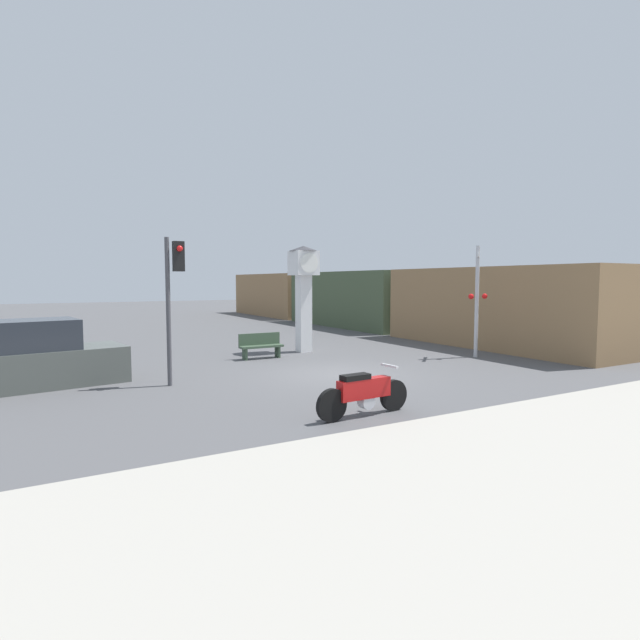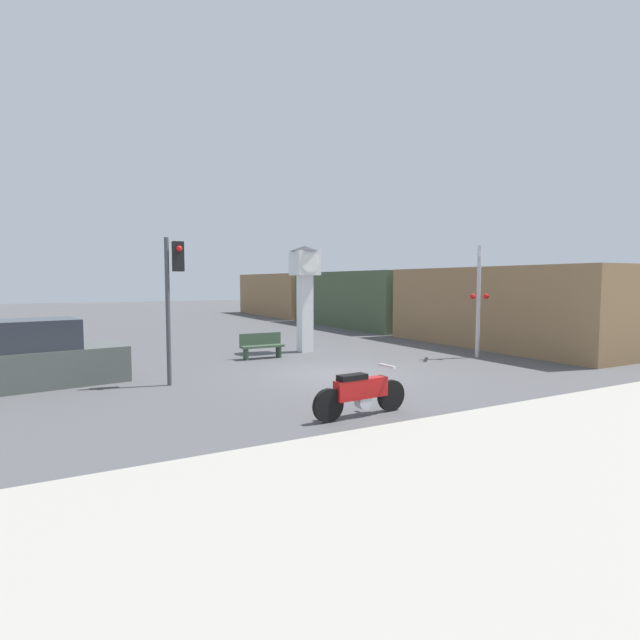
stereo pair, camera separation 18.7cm
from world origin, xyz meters
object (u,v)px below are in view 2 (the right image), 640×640
at_px(clock_tower, 305,282).
at_px(railroad_crossing_signal, 479,297).
at_px(motorcycle, 361,393).
at_px(traffic_light, 173,284).
at_px(parked_car, 39,358).
at_px(freight_train, 353,299).
at_px(bench, 262,345).

xyz_separation_m(clock_tower, railroad_crossing_signal, (4.93, -4.38, -0.56)).
relative_size(motorcycle, clock_tower, 0.55).
xyz_separation_m(motorcycle, traffic_light, (-2.67, 5.10, 2.25)).
bearing_deg(parked_car, freight_train, 24.21).
height_order(motorcycle, freight_train, freight_train).
relative_size(motorcycle, parked_car, 0.52).
distance_m(railroad_crossing_signal, bench, 8.15).
relative_size(freight_train, parked_car, 7.60).
xyz_separation_m(freight_train, railroad_crossing_signal, (-2.88, -13.15, 0.53)).
bearing_deg(freight_train, railroad_crossing_signal, -102.37).
bearing_deg(bench, freight_train, 43.71).
xyz_separation_m(clock_tower, parked_car, (-9.23, -2.38, -2.05)).
relative_size(railroad_crossing_signal, bench, 2.57).
xyz_separation_m(railroad_crossing_signal, parked_car, (-14.16, 1.99, -1.48)).
bearing_deg(parked_car, railroad_crossing_signal, -17.01).
bearing_deg(parked_car, motorcycle, -57.63).
relative_size(motorcycle, freight_train, 0.07).
bearing_deg(railroad_crossing_signal, parked_car, 171.99).
height_order(motorcycle, clock_tower, clock_tower).
distance_m(clock_tower, bench, 3.26).
relative_size(clock_tower, traffic_light, 1.06).
xyz_separation_m(clock_tower, traffic_light, (-6.00, -3.99, -0.06)).
height_order(railroad_crossing_signal, parked_car, railroad_crossing_signal).
xyz_separation_m(bench, parked_car, (-7.07, -1.62, 0.26)).
relative_size(clock_tower, freight_train, 0.12).
bearing_deg(bench, railroad_crossing_signal, -26.96).
xyz_separation_m(traffic_light, railroad_crossing_signal, (10.92, -0.38, -0.51)).
height_order(freight_train, traffic_light, traffic_light).
bearing_deg(bench, traffic_light, -139.90).
distance_m(freight_train, bench, 13.86).
distance_m(traffic_light, parked_car, 4.13).
xyz_separation_m(traffic_light, bench, (3.83, 3.22, -2.25)).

